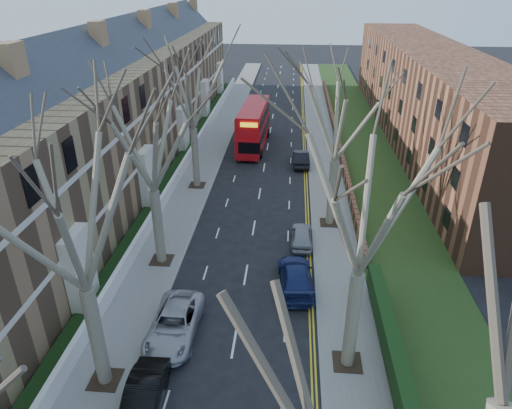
# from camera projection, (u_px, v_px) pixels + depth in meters

# --- Properties ---
(pavement_left) EXTENTS (3.00, 102.00, 0.12)m
(pavement_left) POSITION_uv_depth(u_px,v_px,m) (214.00, 145.00, 50.71)
(pavement_left) COLOR slate
(pavement_left) RESTS_ON ground
(pavement_right) EXTENTS (3.00, 102.00, 0.12)m
(pavement_right) POSITION_uv_depth(u_px,v_px,m) (322.00, 148.00, 49.85)
(pavement_right) COLOR slate
(pavement_right) RESTS_ON ground
(terrace_left) EXTENTS (9.70, 78.00, 13.60)m
(terrace_left) POSITION_uv_depth(u_px,v_px,m) (114.00, 115.00, 41.67)
(terrace_left) COLOR #8D6948
(terrace_left) RESTS_ON ground
(flats_right) EXTENTS (13.97, 54.00, 10.00)m
(flats_right) POSITION_uv_depth(u_px,v_px,m) (428.00, 96.00, 50.34)
(flats_right) COLOR brown
(flats_right) RESTS_ON ground
(front_wall_left) EXTENTS (0.30, 78.00, 1.00)m
(front_wall_left) POSITION_uv_depth(u_px,v_px,m) (183.00, 167.00, 43.47)
(front_wall_left) COLOR white
(front_wall_left) RESTS_ON ground
(grass_verge_right) EXTENTS (6.00, 102.00, 0.06)m
(grass_verge_right) POSITION_uv_depth(u_px,v_px,m) (364.00, 148.00, 49.48)
(grass_verge_right) COLOR #243B15
(grass_verge_right) RESTS_ON ground
(tree_left_mid) EXTENTS (10.50, 10.50, 14.71)m
(tree_left_mid) POSITION_uv_depth(u_px,v_px,m) (68.00, 200.00, 17.07)
(tree_left_mid) COLOR brown
(tree_left_mid) RESTS_ON ground
(tree_left_far) EXTENTS (10.15, 10.15, 14.22)m
(tree_left_far) POSITION_uv_depth(u_px,v_px,m) (147.00, 127.00, 26.09)
(tree_left_far) COLOR brown
(tree_left_far) RESTS_ON ground
(tree_left_dist) EXTENTS (10.50, 10.50, 14.71)m
(tree_left_dist) POSITION_uv_depth(u_px,v_px,m) (190.00, 78.00, 36.61)
(tree_left_dist) COLOR brown
(tree_left_dist) RESTS_ON ground
(tree_right_mid) EXTENTS (10.50, 10.50, 14.71)m
(tree_right_mid) POSITION_uv_depth(u_px,v_px,m) (369.00, 187.00, 18.02)
(tree_right_mid) COLOR brown
(tree_right_mid) RESTS_ON ground
(tree_right_far) EXTENTS (10.15, 10.15, 14.22)m
(tree_right_far) POSITION_uv_depth(u_px,v_px,m) (339.00, 104.00, 30.60)
(tree_right_far) COLOR brown
(tree_right_far) RESTS_ON ground
(double_decker_bus) EXTENTS (3.09, 10.73, 4.46)m
(double_decker_bus) POSITION_uv_depth(u_px,v_px,m) (254.00, 127.00, 49.39)
(double_decker_bus) COLOR #B80D13
(double_decker_bus) RESTS_ON ground
(car_left_mid) EXTENTS (1.59, 4.30, 1.41)m
(car_left_mid) POSITION_uv_depth(u_px,v_px,m) (143.00, 398.00, 19.74)
(car_left_mid) COLOR black
(car_left_mid) RESTS_ON ground
(car_left_far) EXTENTS (2.50, 5.27, 1.45)m
(car_left_far) POSITION_uv_depth(u_px,v_px,m) (174.00, 324.00, 23.87)
(car_left_far) COLOR #A7A7AD
(car_left_far) RESTS_ON ground
(car_right_near) EXTENTS (2.41, 5.15, 1.45)m
(car_right_near) POSITION_uv_depth(u_px,v_px,m) (296.00, 277.00, 27.59)
(car_right_near) COLOR navy
(car_right_near) RESTS_ON ground
(car_right_mid) EXTENTS (1.55, 3.77, 1.28)m
(car_right_mid) POSITION_uv_depth(u_px,v_px,m) (302.00, 236.00, 32.04)
(car_right_mid) COLOR gray
(car_right_mid) RESTS_ON ground
(car_right_far) EXTENTS (1.68, 4.39, 1.43)m
(car_right_far) POSITION_uv_depth(u_px,v_px,m) (301.00, 158.00, 45.25)
(car_right_far) COLOR black
(car_right_far) RESTS_ON ground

